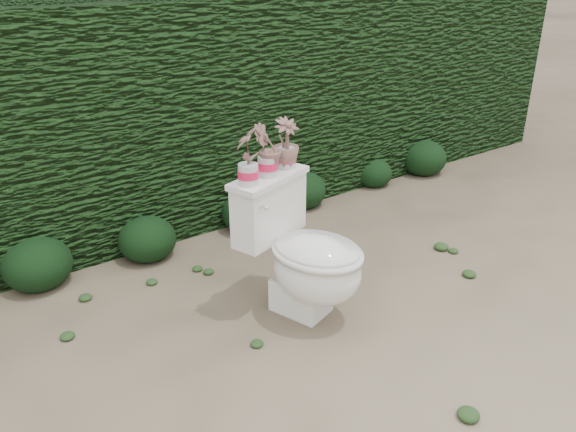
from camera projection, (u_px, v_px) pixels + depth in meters
ground at (287, 304)px, 3.28m from camera, size 60.00×60.00×0.00m
hedge at (160, 114)px, 4.13m from camera, size 8.00×1.00×1.60m
toilet at (305, 256)px, 3.07m from camera, size 0.64×0.79×0.78m
potted_plant_left at (248, 157)px, 2.83m from camera, size 0.18×0.19×0.30m
potted_plant_center at (267, 152)px, 2.96m from camera, size 0.16×0.13×0.27m
potted_plant_right at (286, 145)px, 3.08m from camera, size 0.15×0.15×0.26m
liriope_clump_2 at (36, 260)px, 3.42m from camera, size 0.42×0.42×0.33m
liriope_clump_3 at (147, 235)px, 3.75m from camera, size 0.39×0.39×0.31m
liriope_clump_4 at (248, 209)px, 4.14m from camera, size 0.40×0.40×0.32m
liriope_clump_5 at (302, 187)px, 4.55m from camera, size 0.39×0.39×0.31m
liriope_clump_6 at (373, 170)px, 4.98m from camera, size 0.33×0.33×0.27m
liriope_clump_7 at (424, 155)px, 5.24m from camera, size 0.43×0.43×0.34m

